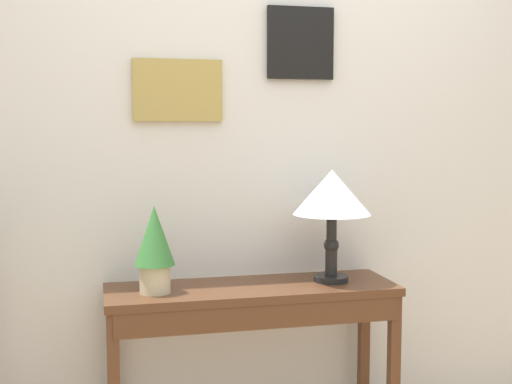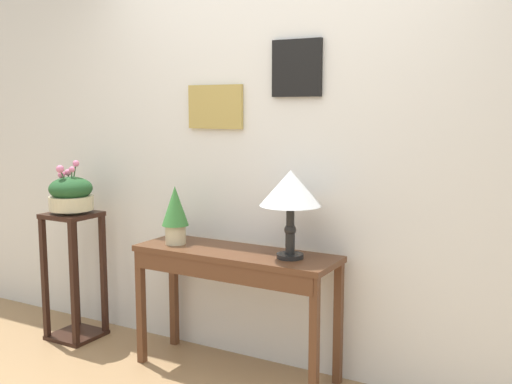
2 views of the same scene
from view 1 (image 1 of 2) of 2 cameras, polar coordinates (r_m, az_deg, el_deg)
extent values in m
cube|color=silver|center=(3.12, 0.91, 5.03)|extent=(9.00, 0.10, 2.80)
cube|color=tan|center=(2.99, -6.66, 8.59)|extent=(0.39, 0.02, 0.27)
cube|color=#5279A7|center=(2.98, -6.65, 8.59)|extent=(0.31, 0.01, 0.22)
cube|color=black|center=(3.12, 3.81, 12.51)|extent=(0.31, 0.02, 0.32)
cube|color=#BD9DB1|center=(3.12, 3.83, 12.52)|extent=(0.25, 0.01, 0.26)
cube|color=#56331E|center=(2.89, -0.37, -8.30)|extent=(1.24, 0.40, 0.03)
cube|color=#56331E|center=(2.74, 0.48, -10.53)|extent=(1.17, 0.03, 0.10)
cube|color=#56331E|center=(3.04, 11.60, -15.16)|extent=(0.05, 0.04, 0.72)
cube|color=#56331E|center=(3.10, -12.09, -14.78)|extent=(0.04, 0.04, 0.72)
cube|color=#56331E|center=(3.33, 9.13, -13.28)|extent=(0.05, 0.04, 0.72)
cylinder|color=black|center=(2.99, 6.39, -7.31)|extent=(0.15, 0.15, 0.02)
cylinder|color=black|center=(2.97, 6.41, -5.80)|extent=(0.05, 0.05, 0.14)
sphere|color=black|center=(2.96, 6.43, -4.51)|extent=(0.07, 0.07, 0.07)
cylinder|color=black|center=(2.95, 6.44, -3.21)|extent=(0.05, 0.05, 0.14)
cone|color=silver|center=(2.93, 6.47, 0.00)|extent=(0.34, 0.34, 0.19)
cylinder|color=beige|center=(2.79, -8.57, -7.31)|extent=(0.13, 0.13, 0.12)
cone|color=#387A38|center=(2.75, -8.63, -3.67)|extent=(0.16, 0.16, 0.24)
camera|label=2|loc=(2.46, 81.53, 4.45)|focal=42.25mm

